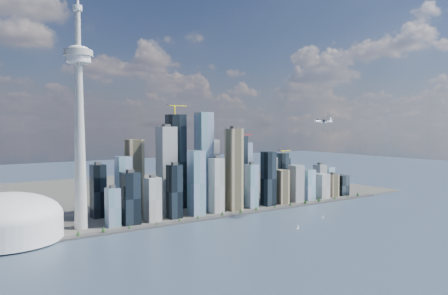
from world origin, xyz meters
TOP-DOWN VIEW (x-y plane):
  - ground at (0.00, 0.00)m, footprint 4000.00×4000.00m
  - seawall at (0.00, 250.00)m, footprint 1100.00×22.00m
  - land at (0.00, 700.00)m, footprint 1400.00×900.00m
  - shoreline_trees at (0.00, 250.00)m, footprint 960.53×7.20m
  - skyscraper_cluster at (59.62, 336.82)m, footprint 736.00×142.00m
  - needle_tower at (-300.00, 310.00)m, footprint 56.00×56.00m
  - dome_stadium at (-440.00, 300.00)m, footprint 200.00×200.00m
  - airplane at (195.20, 119.03)m, footprint 62.55×55.21m
  - sailboat_west at (188.86, 109.66)m, footprint 6.26×2.66m
  - sailboat_east at (68.06, 67.19)m, footprint 7.49×2.37m

SIDE VIEW (x-z plane):
  - ground at x=0.00m, z-range 0.00..0.00m
  - land at x=0.00m, z-range 0.00..3.00m
  - seawall at x=0.00m, z-range 0.00..4.00m
  - sailboat_west at x=188.86m, z-range -1.55..7.10m
  - sailboat_east at x=68.06m, z-range -1.86..8.53m
  - shoreline_trees at x=0.00m, z-range 4.38..13.18m
  - dome_stadium at x=-440.00m, z-range -3.56..82.44m
  - skyscraper_cluster at x=59.62m, z-range -49.54..212.04m
  - airplane at x=195.20m, z-range 213.38..228.67m
  - needle_tower at x=-300.00m, z-range -39.41..511.09m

